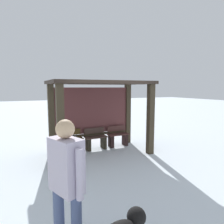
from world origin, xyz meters
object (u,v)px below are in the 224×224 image
bus_shelter (98,100)px  bench_right_inside (118,138)px  bench_left_inside (71,143)px  person_walking (66,177)px  bench_center_inside (96,140)px

bus_shelter → bench_right_inside: bus_shelter is taller
bench_left_inside → person_walking: 4.31m
bus_shelter → person_walking: size_ratio=1.81×
bus_shelter → bench_right_inside: bearing=16.1°
bench_left_inside → bench_right_inside: bench_left_inside is taller
bench_right_inside → person_walking: (-2.84, -4.11, 0.74)m
bus_shelter → bench_center_inside: bearing=90.0°
bench_right_inside → bus_shelter: bearing=-163.9°
bench_left_inside → bench_right_inside: bearing=-0.0°
bench_center_inside → person_walking: size_ratio=0.44×
bench_center_inside → person_walking: person_walking is taller
bench_left_inside → bench_right_inside: (1.77, -0.00, -0.00)m
bus_shelter → bench_left_inside: (-0.89, 0.26, -1.43)m
person_walking → bench_left_inside: bearing=75.4°
bench_left_inside → person_walking: person_walking is taller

